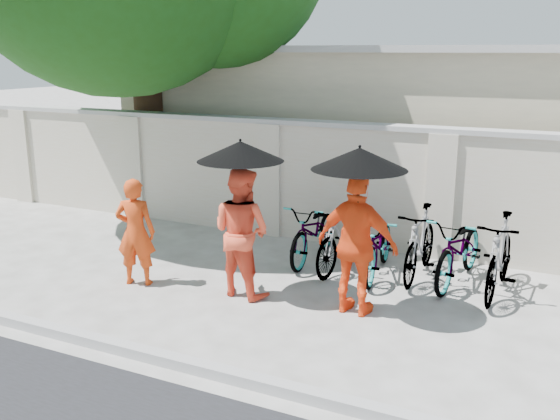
% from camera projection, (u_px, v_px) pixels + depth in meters
% --- Properties ---
extents(ground, '(80.00, 80.00, 0.00)m').
position_uv_depth(ground, '(233.00, 305.00, 8.18)').
color(ground, '#B7B5B1').
extents(kerb, '(40.00, 0.16, 0.12)m').
position_uv_depth(kerb, '(154.00, 356.00, 6.68)').
color(kerb, '#9D9D9D').
rests_on(kerb, ground).
extents(compound_wall, '(20.00, 0.30, 2.00)m').
position_uv_depth(compound_wall, '(381.00, 190.00, 10.30)').
color(compound_wall, beige).
rests_on(compound_wall, ground).
extents(building_behind, '(14.00, 6.00, 3.20)m').
position_uv_depth(building_behind, '(481.00, 131.00, 13.05)').
color(building_behind, beige).
rests_on(building_behind, ground).
extents(monk_left, '(0.65, 0.53, 1.53)m').
position_uv_depth(monk_left, '(135.00, 232.00, 8.73)').
color(monk_left, '#D64012').
rests_on(monk_left, ground).
extents(monk_center, '(0.96, 0.81, 1.76)m').
position_uv_depth(monk_center, '(241.00, 232.00, 8.34)').
color(monk_center, '#F95130').
rests_on(monk_center, ground).
extents(parasol_center, '(1.13, 1.13, 1.12)m').
position_uv_depth(parasol_center, '(240.00, 151.00, 7.98)').
color(parasol_center, black).
rests_on(parasol_center, ground).
extents(monk_right, '(1.10, 0.55, 1.81)m').
position_uv_depth(monk_right, '(357.00, 245.00, 7.71)').
color(monk_right, '#FA4A16').
rests_on(monk_right, ground).
extents(parasol_right, '(1.16, 1.16, 1.11)m').
position_uv_depth(parasol_right, '(359.00, 159.00, 7.36)').
color(parasol_right, black).
rests_on(parasol_right, ground).
extents(bike_0, '(0.69, 1.83, 0.95)m').
position_uv_depth(bike_0, '(314.00, 231.00, 9.80)').
color(bike_0, gray).
rests_on(bike_0, ground).
extents(bike_1, '(0.65, 1.72, 1.01)m').
position_uv_depth(bike_1, '(343.00, 238.00, 9.35)').
color(bike_1, gray).
rests_on(bike_1, ground).
extents(bike_2, '(0.82, 1.85, 0.94)m').
position_uv_depth(bike_2, '(379.00, 245.00, 9.15)').
color(bike_2, gray).
rests_on(bike_2, ground).
extents(bike_3, '(0.50, 1.75, 1.05)m').
position_uv_depth(bike_3, '(420.00, 243.00, 9.04)').
color(bike_3, gray).
rests_on(bike_3, ground).
extents(bike_4, '(0.88, 1.97, 1.00)m').
position_uv_depth(bike_4, '(460.00, 249.00, 8.83)').
color(bike_4, gray).
rests_on(bike_4, ground).
extents(bike_5, '(0.59, 1.84, 1.09)m').
position_uv_depth(bike_5, '(500.00, 256.00, 8.40)').
color(bike_5, gray).
rests_on(bike_5, ground).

